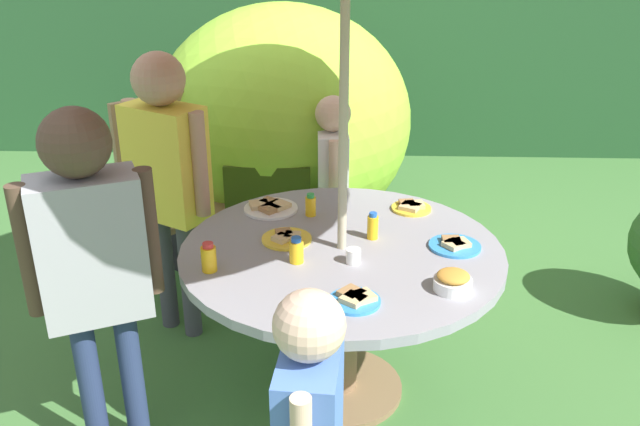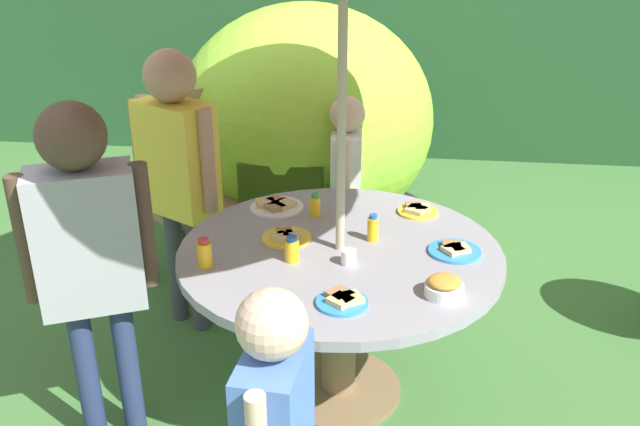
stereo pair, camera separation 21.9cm
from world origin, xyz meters
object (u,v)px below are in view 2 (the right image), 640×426
Objects in this scene: child_in_yellow_shirt at (177,159)px; plate_front_edge at (286,237)px; child_in_grey_shirt at (87,240)px; child_in_blue_shirt at (275,420)px; juice_bottle_far_left at (315,205)px; juice_bottle_far_right at (373,228)px; juice_bottle_near_left at (292,250)px; child_in_white_shirt at (346,170)px; juice_bottle_center_back at (204,253)px; wooden_chair at (185,180)px; plate_near_right at (418,210)px; garden_table at (339,279)px; cup_near at (349,257)px; plate_center_front at (343,300)px; plate_mid_left at (455,250)px; plate_mid_right at (276,206)px; snack_bowl at (444,287)px; dome_tent at (305,121)px.

plate_front_edge is (0.59, -0.40, -0.18)m from child_in_yellow_shirt.
child_in_grey_shirt reaches higher than child_in_blue_shirt.
juice_bottle_far_right is (0.27, -0.23, 0.01)m from juice_bottle_far_left.
juice_bottle_far_left is at bearing 85.74° from juice_bottle_near_left.
child_in_white_shirt is at bearing 102.09° from juice_bottle_far_right.
child_in_white_shirt is 0.93m from child_in_yellow_shirt.
juice_bottle_far_right is at bearing 25.71° from juice_bottle_center_back.
wooden_chair is 5.88× the size of plate_near_right.
child_in_blue_shirt reaches higher than juice_bottle_far_left.
plate_front_edge is at bearing -96.00° from wooden_chair.
garden_table is 1.37m from wooden_chair.
child_in_blue_shirt is at bearing -97.90° from cup_near.
plate_center_front is at bearing -75.44° from juice_bottle_far_left.
plate_center_front is at bearing -133.11° from plate_mid_left.
child_in_blue_shirt reaches higher than plate_mid_left.
plate_center_front is at bearing -98.78° from wooden_chair.
juice_bottle_far_left is at bearing -83.23° from wooden_chair.
juice_bottle_center_back is at bearing -35.46° from child_in_yellow_shirt.
plate_near_right is at bearing 36.73° from juice_bottle_center_back.
plate_mid_left is at bearing -24.19° from plate_mid_right.
juice_bottle_near_left is (0.16, -0.51, 0.04)m from plate_mid_right.
juice_bottle_center_back is (-0.45, -1.16, 0.06)m from child_in_white_shirt.
child_in_yellow_shirt reaches higher than plate_center_front.
plate_center_front is 0.87m from plate_near_right.
child_in_white_shirt is 0.67m from plate_near_right.
garden_table is 1.19× the size of child_in_blue_shirt.
wooden_chair reaches higher than plate_front_edge.
juice_bottle_center_back is (-0.43, 0.82, 0.06)m from child_in_blue_shirt.
child_in_yellow_shirt is (-0.77, -0.49, 0.20)m from child_in_white_shirt.
cup_near is (0.92, 0.27, -0.15)m from child_in_grey_shirt.
juice_bottle_near_left is at bearing -13.22° from child_in_yellow_shirt.
juice_bottle_near_left is (-0.18, -0.13, 0.19)m from garden_table.
child_in_grey_shirt is (0.09, -1.37, 0.30)m from wooden_chair.
child_in_yellow_shirt is 10.15× the size of snack_bowl.
dome_tent is 16.07× the size of juice_bottle_center_back.
plate_mid_left is (0.41, 0.44, -0.00)m from plate_center_front.
plate_near_right is at bearing -68.78° from wooden_chair.
child_in_blue_shirt is 1.43m from plate_mid_right.
child_in_blue_shirt is at bearing -62.53° from juice_bottle_center_back.
juice_bottle_near_left is at bearing 127.73° from plate_center_front.
juice_bottle_far_right is at bearing -83.62° from wooden_chair.
cup_near is at bearing 8.64° from juice_bottle_center_back.
snack_bowl is at bearing -30.01° from child_in_blue_shirt.
wooden_chair is 1.73m from plate_center_front.
juice_bottle_far_right is at bearing 69.56° from cup_near.
plate_near_right is (-0.09, 0.73, -0.02)m from snack_bowl.
juice_bottle_far_right is at bearing 35.67° from garden_table.
dome_tent is at bearing 117.40° from plate_near_right.
garden_table is 7.24× the size of plate_near_right.
plate_center_front is (0.93, -0.03, -0.17)m from child_in_grey_shirt.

